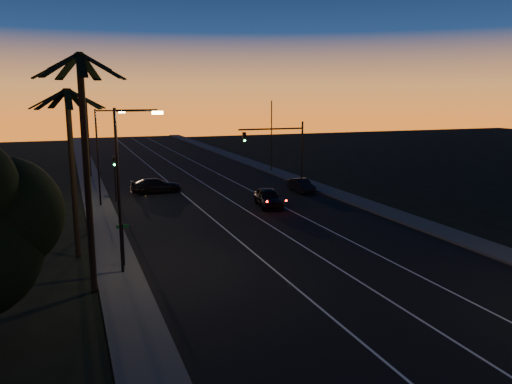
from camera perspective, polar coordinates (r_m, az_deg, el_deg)
name	(u,v)px	position (r m, az deg, el deg)	size (l,w,h in m)	color
road	(249,217)	(40.33, -0.76, -2.82)	(20.00, 170.00, 0.01)	black
sidewalk_left	(105,228)	(38.09, -16.84, -4.01)	(2.40, 170.00, 0.16)	#3C3B39
sidewalk_right	(368,205)	(45.27, 12.69, -1.47)	(2.40, 170.00, 0.16)	#3C3B39
lane_stripe_left	(214,220)	(39.43, -4.86, -3.16)	(0.12, 160.00, 0.01)	silver
lane_stripe_mid	(255,216)	(40.49, -0.09, -2.74)	(0.12, 160.00, 0.01)	silver
lane_stripe_right	(294,212)	(41.82, 4.40, -2.33)	(0.12, 160.00, 0.01)	silver
palm_near	(85,150)	(24.96, -18.93, 4.53)	(4.25, 4.16, 11.53)	black
palm_mid	(71,154)	(31.00, -20.35, 4.06)	(4.25, 4.16, 10.03)	black
palm_far	(84,125)	(36.89, -19.05, 7.26)	(4.25, 4.16, 12.53)	black
streetlight_left_near	(124,178)	(27.29, -14.87, 1.55)	(2.55, 0.26, 9.00)	black
streetlight_left_far	(101,149)	(45.13, -17.28, 4.68)	(2.55, 0.26, 8.50)	black
street_sign	(123,240)	(29.04, -14.92, -5.32)	(0.70, 0.06, 2.60)	black
signal_mast	(281,144)	(51.33, 2.92, 5.55)	(7.10, 0.41, 7.00)	black
signal_post	(115,170)	(47.44, -15.86, 2.40)	(0.28, 0.37, 4.20)	black
far_pole_left	(89,140)	(62.07, -18.57, 5.67)	(0.14, 0.14, 9.00)	black
far_pole_right	(271,136)	(63.87, 1.78, 6.36)	(0.14, 0.14, 9.00)	black
lead_car	(268,197)	(43.76, 1.43, -0.63)	(2.61, 5.51, 1.62)	black
right_car	(301,185)	(50.60, 5.22, 0.75)	(1.48, 4.09, 1.34)	black
cross_car	(156,186)	(50.93, -11.33, 0.72)	(5.16, 2.26, 1.48)	black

